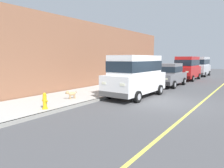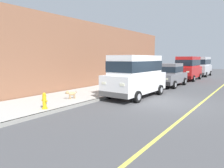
{
  "view_description": "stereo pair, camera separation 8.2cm",
  "coord_description": "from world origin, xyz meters",
  "px_view_note": "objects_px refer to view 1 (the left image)",
  "views": [
    {
      "loc": [
        3.76,
        -10.4,
        2.36
      ],
      "look_at": [
        -3.01,
        -0.65,
        0.85
      ],
      "focal_mm": 32.72,
      "sensor_mm": 36.0,
      "label": 1
    },
    {
      "loc": [
        3.83,
        -10.35,
        2.36
      ],
      "look_at": [
        -3.01,
        -0.65,
        0.85
      ],
      "focal_mm": 32.72,
      "sensor_mm": 36.0,
      "label": 2
    }
  ],
  "objects_px": {
    "fire_hydrant": "(45,101)",
    "dog_tan": "(71,94)",
    "car_white_van": "(136,74)",
    "car_silver_van": "(200,65)",
    "car_red_van": "(187,67)",
    "car_grey_sedan": "(169,74)"
  },
  "relations": [
    {
      "from": "dog_tan",
      "to": "car_white_van",
      "type": "bearing_deg",
      "value": 55.86
    },
    {
      "from": "dog_tan",
      "to": "car_grey_sedan",
      "type": "bearing_deg",
      "value": 76.46
    },
    {
      "from": "car_white_van",
      "to": "car_red_van",
      "type": "xyz_separation_m",
      "value": [
        -0.05,
        11.88,
        0.0
      ]
    },
    {
      "from": "car_grey_sedan",
      "to": "car_red_van",
      "type": "xyz_separation_m",
      "value": [
        -0.05,
        5.92,
        0.41
      ]
    },
    {
      "from": "car_white_van",
      "to": "car_red_van",
      "type": "distance_m",
      "value": 11.88
    },
    {
      "from": "car_silver_van",
      "to": "dog_tan",
      "type": "bearing_deg",
      "value": -96.03
    },
    {
      "from": "car_red_van",
      "to": "car_silver_van",
      "type": "height_order",
      "value": "same"
    },
    {
      "from": "car_white_van",
      "to": "car_silver_van",
      "type": "height_order",
      "value": "same"
    },
    {
      "from": "car_white_van",
      "to": "dog_tan",
      "type": "relative_size",
      "value": 6.65
    },
    {
      "from": "car_red_van",
      "to": "dog_tan",
      "type": "relative_size",
      "value": 6.63
    },
    {
      "from": "dog_tan",
      "to": "fire_hydrant",
      "type": "relative_size",
      "value": 1.02
    },
    {
      "from": "car_silver_van",
      "to": "car_white_van",
      "type": "bearing_deg",
      "value": -90.03
    },
    {
      "from": "car_white_van",
      "to": "dog_tan",
      "type": "distance_m",
      "value": 4.08
    },
    {
      "from": "car_red_van",
      "to": "dog_tan",
      "type": "xyz_separation_m",
      "value": [
        -2.17,
        -15.16,
        -0.97
      ]
    },
    {
      "from": "car_grey_sedan",
      "to": "car_red_van",
      "type": "bearing_deg",
      "value": 90.52
    },
    {
      "from": "car_silver_van",
      "to": "dog_tan",
      "type": "height_order",
      "value": "car_silver_van"
    },
    {
      "from": "car_white_van",
      "to": "car_red_van",
      "type": "height_order",
      "value": "same"
    },
    {
      "from": "car_white_van",
      "to": "car_silver_van",
      "type": "distance_m",
      "value": 17.86
    },
    {
      "from": "fire_hydrant",
      "to": "dog_tan",
      "type": "bearing_deg",
      "value": 107.34
    },
    {
      "from": "car_red_van",
      "to": "car_grey_sedan",
      "type": "bearing_deg",
      "value": -89.48
    },
    {
      "from": "car_grey_sedan",
      "to": "car_silver_van",
      "type": "relative_size",
      "value": 0.94
    },
    {
      "from": "car_red_van",
      "to": "car_silver_van",
      "type": "bearing_deg",
      "value": 89.41
    }
  ]
}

